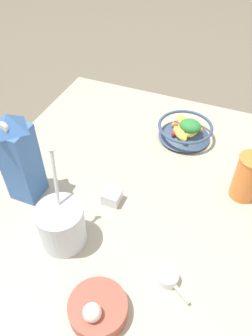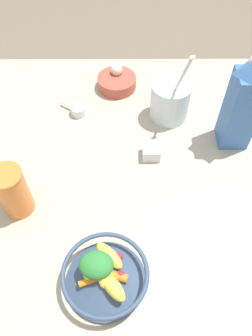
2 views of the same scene
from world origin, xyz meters
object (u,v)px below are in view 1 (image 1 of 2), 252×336
milk_carton (19,157)px  drinking_cup (248,176)px  spice_jar (112,197)px  yogurt_tub (61,224)px  garlic_bowl (99,310)px  fruit_bowl (185,130)px

milk_carton → drinking_cup: bearing=21.4°
spice_jar → drinking_cup: bearing=25.9°
yogurt_tub → garlic_bowl: (0.17, -0.14, -0.04)m
fruit_bowl → garlic_bowl: size_ratio=1.45×
drinking_cup → milk_carton: bearing=-158.6°
fruit_bowl → garlic_bowl: bearing=-91.1°
garlic_bowl → fruit_bowl: bearing=88.9°
milk_carton → drinking_cup: 0.62m
milk_carton → yogurt_tub: 0.21m
drinking_cup → spice_jar: drinking_cup is taller
milk_carton → yogurt_tub: milk_carton is taller
spice_jar → fruit_bowl: bearing=71.6°
milk_carton → spice_jar: milk_carton is taller
drinking_cup → spice_jar: size_ratio=2.93×
milk_carton → fruit_bowl: bearing=49.4°
fruit_bowl → spice_jar: 0.37m
yogurt_tub → spice_jar: yogurt_tub is taller
garlic_bowl → yogurt_tub: bearing=140.1°
milk_carton → garlic_bowl: milk_carton is taller
milk_carton → garlic_bowl: size_ratio=2.16×
yogurt_tub → garlic_bowl: size_ratio=1.99×
milk_carton → yogurt_tub: (0.17, -0.10, -0.07)m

